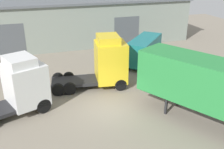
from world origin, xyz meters
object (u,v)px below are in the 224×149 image
container_trailer_green (211,86)px  tractor_unit_white (19,87)px  tractor_unit_yellow (106,63)px  delivery_van_teal (145,50)px  gravel_pile (207,64)px

container_trailer_green → tractor_unit_white: bearing=36.1°
tractor_unit_white → tractor_unit_yellow: 7.12m
tractor_unit_white → delivery_van_teal: size_ratio=1.22×
container_trailer_green → delivery_van_teal: bearing=-33.3°
delivery_van_teal → gravel_pile: size_ratio=1.48×
tractor_unit_yellow → delivery_van_teal: 6.64m
tractor_unit_white → container_trailer_green: (11.25, -5.17, 0.77)m
container_trailer_green → gravel_pile: container_trailer_green is taller
gravel_pile → tractor_unit_white: bearing=-173.6°
delivery_van_teal → tractor_unit_yellow: bearing=169.1°
tractor_unit_white → tractor_unit_yellow: bearing=-3.3°
delivery_van_teal → gravel_pile: bearing=-92.8°
container_trailer_green → gravel_pile: size_ratio=2.49×
tractor_unit_yellow → gravel_pile: 9.66m
tractor_unit_white → container_trailer_green: size_ratio=0.72×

